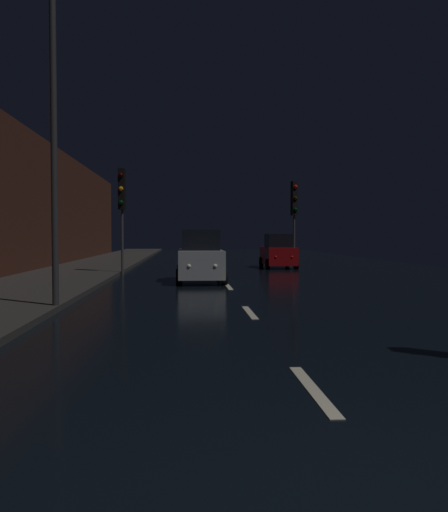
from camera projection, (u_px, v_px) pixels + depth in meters
ground at (216, 272)px, 28.08m from camera, size 26.00×84.00×0.02m
sidewalk_left at (80, 271)px, 27.61m from camera, size 4.40×84.00×0.15m
building_facade_left at (3, 197)px, 23.82m from camera, size 0.80×63.00×6.97m
lane_centerline at (229, 287)px, 19.60m from camera, size 0.16×29.46×0.01m
traffic_light_far_left at (122, 198)px, 25.70m from camera, size 0.34×0.47×4.95m
traffic_light_far_right at (294, 205)px, 30.82m from camera, size 0.37×0.48×4.86m
streetlamp_overhead at (71, 85)px, 13.31m from camera, size 1.70×0.44×8.46m
car_approaching_headlights at (201, 258)px, 21.99m from camera, size 1.90×4.11×2.07m
car_parked_right_far at (278, 252)px, 31.42m from camera, size 1.77×3.83×1.93m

